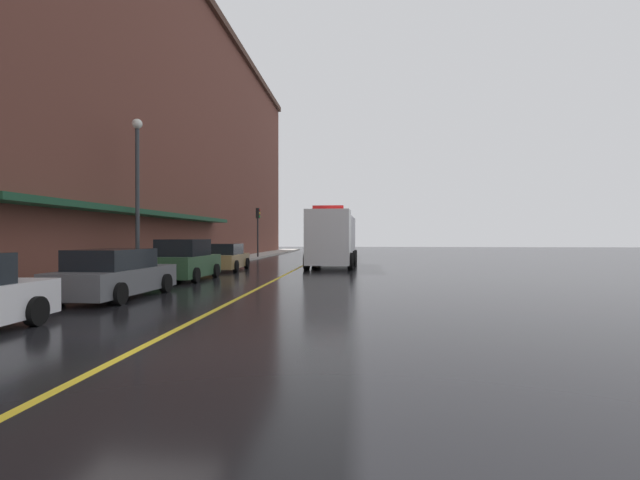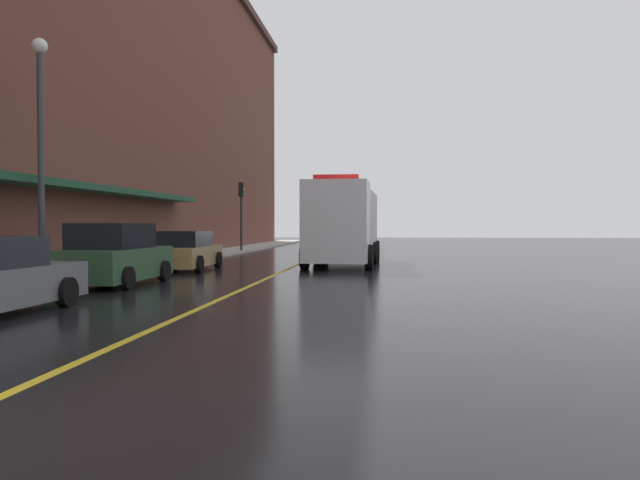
# 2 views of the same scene
# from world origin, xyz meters

# --- Properties ---
(ground_plane) EXTENTS (112.00, 112.00, 0.00)m
(ground_plane) POSITION_xyz_m (0.00, 25.00, 0.00)
(ground_plane) COLOR black
(sidewalk_left) EXTENTS (2.40, 70.00, 0.15)m
(sidewalk_left) POSITION_xyz_m (-6.20, 25.00, 0.07)
(sidewalk_left) COLOR #ADA8A0
(sidewalk_left) RESTS_ON ground
(lane_center_stripe) EXTENTS (0.16, 70.00, 0.01)m
(lane_center_stripe) POSITION_xyz_m (0.00, 25.00, 0.00)
(lane_center_stripe) COLOR gold
(lane_center_stripe) RESTS_ON ground
(brick_building_left) EXTENTS (10.19, 64.00, 19.58)m
(brick_building_left) POSITION_xyz_m (-11.91, 24.00, 9.80)
(brick_building_left) COLOR brown
(brick_building_left) RESTS_ON ground
(parked_car_2) EXTENTS (2.17, 4.32, 1.81)m
(parked_car_2) POSITION_xyz_m (-4.02, 12.77, 0.84)
(parked_car_2) COLOR #2D5133
(parked_car_2) RESTS_ON ground
(parked_car_3) EXTENTS (2.22, 4.47, 1.53)m
(parked_car_3) POSITION_xyz_m (-3.94, 18.68, 0.73)
(parked_car_3) COLOR #A5844C
(parked_car_3) RESTS_ON ground
(box_truck) EXTENTS (3.05, 8.41, 3.72)m
(box_truck) POSITION_xyz_m (2.03, 22.47, 1.77)
(box_truck) COLOR silver
(box_truck) RESTS_ON ground
(parking_meter_0) EXTENTS (0.14, 0.18, 1.33)m
(parking_meter_0) POSITION_xyz_m (-5.35, 16.05, 1.06)
(parking_meter_0) COLOR #4C4C51
(parking_meter_0) RESTS_ON sidewalk_left
(parking_meter_2) EXTENTS (0.14, 0.18, 1.33)m
(parking_meter_2) POSITION_xyz_m (-5.35, 12.70, 1.06)
(parking_meter_2) COLOR #4C4C51
(parking_meter_2) RESTS_ON sidewalk_left
(street_lamp_left) EXTENTS (0.44, 0.44, 6.94)m
(street_lamp_left) POSITION_xyz_m (-5.95, 12.22, 4.40)
(street_lamp_left) COLOR #33383D
(street_lamp_left) RESTS_ON sidewalk_left
(traffic_light_near) EXTENTS (0.38, 0.36, 4.30)m
(traffic_light_near) POSITION_xyz_m (-5.29, 33.46, 3.16)
(traffic_light_near) COLOR #232326
(traffic_light_near) RESTS_ON sidewalk_left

